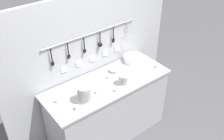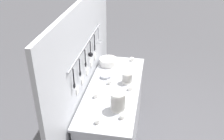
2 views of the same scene
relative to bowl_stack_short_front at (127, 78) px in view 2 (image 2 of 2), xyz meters
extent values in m
cube|color=#9EA0A8|center=(-0.13, 0.14, -0.09)|extent=(1.59, 0.61, 0.03)
cube|color=#9EA0A8|center=(-0.13, 0.14, -0.53)|extent=(1.53, 0.58, 0.85)
cube|color=#A8AAB2|center=(-0.13, 0.48, 0.00)|extent=(2.39, 0.04, 1.90)
cylinder|color=#93969E|center=(-0.13, 0.45, 0.46)|extent=(1.26, 0.01, 0.01)
sphere|color=#93969E|center=(-0.76, 0.45, 0.46)|extent=(0.02, 0.02, 0.02)
sphere|color=#93969E|center=(0.50, 0.45, 0.46)|extent=(0.02, 0.02, 0.02)
cylinder|color=black|center=(-0.66, 0.43, 0.37)|extent=(0.01, 0.01, 0.16)
ellipsoid|color=black|center=(-0.66, 0.43, 0.26)|extent=(0.04, 0.02, 0.06)
cylinder|color=#93969E|center=(-0.66, 0.45, 0.45)|extent=(0.00, 0.01, 0.02)
cylinder|color=black|center=(-0.46, 0.43, 0.37)|extent=(0.01, 0.01, 0.15)
ellipsoid|color=black|center=(-0.46, 0.43, 0.27)|extent=(0.04, 0.02, 0.06)
cylinder|color=#93969E|center=(-0.46, 0.45, 0.45)|extent=(0.01, 0.01, 0.02)
cylinder|color=black|center=(-0.24, 0.43, 0.37)|extent=(0.01, 0.01, 0.15)
ellipsoid|color=black|center=(-0.24, 0.43, 0.27)|extent=(0.04, 0.02, 0.06)
cylinder|color=#93969E|center=(-0.24, 0.45, 0.45)|extent=(0.01, 0.01, 0.02)
cylinder|color=black|center=(-0.02, 0.43, 0.37)|extent=(0.01, 0.01, 0.15)
sphere|color=black|center=(-0.02, 0.43, 0.28)|extent=(0.06, 0.06, 0.06)
cylinder|color=#93969E|center=(-0.02, 0.45, 0.45)|extent=(0.01, 0.01, 0.02)
cylinder|color=black|center=(0.19, 0.43, 0.37)|extent=(0.01, 0.01, 0.15)
cube|color=black|center=(0.19, 0.43, 0.27)|extent=(0.04, 0.01, 0.06)
cylinder|color=#93969E|center=(0.19, 0.45, 0.45)|extent=(0.01, 0.01, 0.02)
cylinder|color=#93969E|center=(0.41, 0.43, 0.37)|extent=(0.01, 0.01, 0.15)
torus|color=#93969E|center=(0.41, 0.43, 0.26)|extent=(0.10, 0.10, 0.01)
cylinder|color=#93969E|center=(0.41, 0.45, 0.45)|extent=(0.00, 0.01, 0.02)
cube|color=white|center=(-0.53, 0.46, 0.11)|extent=(0.07, 0.01, 0.07)
cube|color=white|center=(-0.33, 0.46, 0.11)|extent=(0.07, 0.01, 0.07)
cube|color=white|center=(-0.13, 0.46, 0.11)|extent=(0.07, 0.01, 0.07)
cube|color=white|center=(0.07, 0.46, 0.11)|extent=(0.07, 0.01, 0.07)
cube|color=white|center=(0.27, 0.46, 0.11)|extent=(0.07, 0.01, 0.07)
cylinder|color=white|center=(0.00, 0.00, -0.05)|extent=(0.12, 0.12, 0.04)
cylinder|color=white|center=(0.00, 0.00, -0.02)|extent=(0.12, 0.12, 0.04)
cylinder|color=white|center=(0.00, 0.00, 0.00)|extent=(0.12, 0.12, 0.04)
cylinder|color=white|center=(0.00, 0.00, 0.02)|extent=(0.12, 0.12, 0.04)
cylinder|color=white|center=(0.00, 0.00, 0.05)|extent=(0.12, 0.12, 0.04)
cylinder|color=white|center=(-0.53, 0.03, -0.05)|extent=(0.15, 0.15, 0.05)
cylinder|color=white|center=(-0.53, 0.03, -0.02)|extent=(0.15, 0.15, 0.05)
cylinder|color=white|center=(-0.53, 0.03, 0.01)|extent=(0.15, 0.15, 0.05)
cylinder|color=white|center=(-0.53, 0.03, 0.03)|extent=(0.15, 0.15, 0.05)
cylinder|color=white|center=(-0.53, 0.03, 0.06)|extent=(0.15, 0.15, 0.05)
cylinder|color=white|center=(-0.53, 0.03, 0.09)|extent=(0.15, 0.15, 0.05)
cylinder|color=white|center=(-0.53, 0.03, 0.11)|extent=(0.15, 0.15, 0.05)
cylinder|color=white|center=(0.41, 0.31, -0.07)|extent=(0.24, 0.24, 0.01)
cylinder|color=white|center=(0.41, 0.31, -0.06)|extent=(0.24, 0.24, 0.01)
cylinder|color=white|center=(0.41, 0.31, -0.05)|extent=(0.24, 0.24, 0.01)
cylinder|color=white|center=(0.41, 0.31, -0.04)|extent=(0.24, 0.24, 0.01)
cylinder|color=white|center=(0.41, 0.31, -0.03)|extent=(0.24, 0.24, 0.01)
cylinder|color=white|center=(0.41, 0.31, -0.02)|extent=(0.24, 0.24, 0.01)
cylinder|color=white|center=(0.41, 0.31, -0.01)|extent=(0.24, 0.24, 0.01)
cylinder|color=white|center=(0.41, 0.31, 0.00)|extent=(0.24, 0.24, 0.01)
cylinder|color=white|center=(0.41, 0.31, 0.01)|extent=(0.24, 0.24, 0.01)
cylinder|color=#93969E|center=(0.07, 0.28, -0.05)|extent=(0.13, 0.13, 0.04)
cylinder|color=white|center=(-0.15, -0.05, -0.05)|extent=(0.05, 0.05, 0.05)
cylinder|color=white|center=(-0.67, -0.04, -0.05)|extent=(0.05, 0.05, 0.05)
cylinder|color=white|center=(-0.06, 0.20, -0.05)|extent=(0.05, 0.05, 0.05)
cylinder|color=white|center=(-0.34, 0.05, -0.05)|extent=(0.05, 0.05, 0.05)
cylinder|color=white|center=(0.58, 0.00, -0.05)|extent=(0.05, 0.05, 0.05)
cylinder|color=white|center=(-0.78, 0.19, -0.05)|extent=(0.05, 0.05, 0.05)
cylinder|color=white|center=(-0.36, 0.31, -0.05)|extent=(0.05, 0.05, 0.05)
camera|label=1|loc=(-1.62, -1.87, 1.85)|focal=42.00mm
camera|label=2|loc=(-2.68, -0.29, 1.64)|focal=42.00mm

